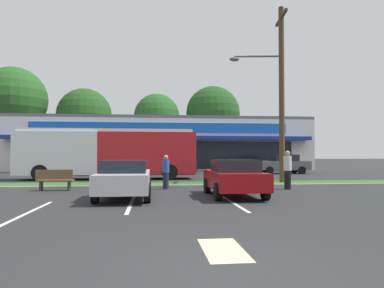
% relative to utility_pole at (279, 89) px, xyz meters
% --- Properties ---
extents(ground_plane, '(240.00, 240.00, 0.00)m').
position_rel_utility_pole_xyz_m(ground_plane, '(-6.06, -14.19, -5.24)').
color(ground_plane, '#262628').
extents(grass_median, '(56.00, 2.20, 0.12)m').
position_rel_utility_pole_xyz_m(grass_median, '(-6.06, -0.19, -5.18)').
color(grass_median, '#2D5B23').
rests_on(grass_median, ground_plane).
extents(curb_lip, '(56.00, 0.24, 0.12)m').
position_rel_utility_pole_xyz_m(curb_lip, '(-6.06, -1.41, -5.18)').
color(curb_lip, '#99968C').
rests_on(curb_lip, ground_plane).
extents(parking_stripe_0, '(0.12, 4.80, 0.01)m').
position_rel_utility_pole_xyz_m(parking_stripe_0, '(-10.36, -8.77, -5.23)').
color(parking_stripe_0, silver).
rests_on(parking_stripe_0, ground_plane).
extents(parking_stripe_1, '(0.12, 4.80, 0.01)m').
position_rel_utility_pole_xyz_m(parking_stripe_1, '(-7.61, -6.91, -5.23)').
color(parking_stripe_1, silver).
rests_on(parking_stripe_1, ground_plane).
extents(parking_stripe_2, '(0.12, 4.80, 0.01)m').
position_rel_utility_pole_xyz_m(parking_stripe_2, '(-4.22, -6.96, -5.23)').
color(parking_stripe_2, silver).
rests_on(parking_stripe_2, ground_plane).
extents(lot_arrow, '(0.70, 1.60, 0.01)m').
position_rel_utility_pole_xyz_m(lot_arrow, '(-5.70, -13.10, -5.23)').
color(lot_arrow, beige).
rests_on(lot_arrow, ground_plane).
extents(storefront_building, '(30.88, 13.92, 5.45)m').
position_rel_utility_pole_xyz_m(storefront_building, '(-6.04, 22.09, -2.51)').
color(storefront_building, silver).
rests_on(storefront_building, ground_plane).
extents(tree_far_left, '(8.24, 8.24, 12.59)m').
position_rel_utility_pole_xyz_m(tree_far_left, '(-24.32, 28.25, 3.22)').
color(tree_far_left, '#473323').
rests_on(tree_far_left, ground_plane).
extents(tree_left, '(7.01, 7.01, 10.15)m').
position_rel_utility_pole_xyz_m(tree_left, '(-15.73, 28.84, 1.40)').
color(tree_left, '#473323').
rests_on(tree_left, ground_plane).
extents(tree_mid_left, '(6.10, 6.10, 9.71)m').
position_rel_utility_pole_xyz_m(tree_mid_left, '(-6.38, 29.28, 1.41)').
color(tree_mid_left, '#473323').
rests_on(tree_mid_left, ground_plane).
extents(tree_mid, '(7.46, 7.46, 11.08)m').
position_rel_utility_pole_xyz_m(tree_mid, '(1.40, 30.46, 2.11)').
color(tree_mid, '#473323').
rests_on(tree_mid, ground_plane).
extents(utility_pole, '(3.08, 2.40, 9.78)m').
position_rel_utility_pole_xyz_m(utility_pole, '(0.00, 0.00, 0.00)').
color(utility_pole, '#4C3826').
rests_on(utility_pole, ground_plane).
extents(city_bus, '(11.36, 2.88, 3.25)m').
position_rel_utility_pole_xyz_m(city_bus, '(-9.80, 4.92, -3.47)').
color(city_bus, '#AD191E').
rests_on(city_bus, ground_plane).
extents(bus_stop_bench, '(1.60, 0.45, 0.95)m').
position_rel_utility_pole_xyz_m(bus_stop_bench, '(-11.26, -2.43, -4.73)').
color(bus_stop_bench, brown).
rests_on(bus_stop_bench, ground_plane).
extents(car_0, '(1.94, 4.53, 1.42)m').
position_rel_utility_pole_xyz_m(car_0, '(-7.94, -5.57, -4.50)').
color(car_0, '#B7B7BC').
rests_on(car_0, ground_plane).
extents(car_1, '(4.42, 1.88, 1.61)m').
position_rel_utility_pole_xyz_m(car_1, '(3.97, 10.30, -4.42)').
color(car_1, '#515459').
rests_on(car_1, ground_plane).
extents(car_2, '(4.42, 1.87, 1.54)m').
position_rel_utility_pole_xyz_m(car_2, '(-5.64, 10.26, -4.44)').
color(car_2, navy).
rests_on(car_2, ground_plane).
extents(car_3, '(1.93, 4.11, 1.42)m').
position_rel_utility_pole_xyz_m(car_3, '(-3.77, -5.43, -4.50)').
color(car_3, maroon).
rests_on(car_3, ground_plane).
extents(car_4, '(4.25, 1.89, 1.49)m').
position_rel_utility_pole_xyz_m(car_4, '(-11.12, 9.96, -4.48)').
color(car_4, '#0C3F1E').
rests_on(car_4, ground_plane).
extents(pedestrian_near_bench, '(0.36, 0.36, 1.80)m').
position_rel_utility_pole_xyz_m(pedestrian_near_bench, '(-0.65, -2.89, -4.33)').
color(pedestrian_near_bench, black).
rests_on(pedestrian_near_bench, ground_plane).
extents(pedestrian_by_pole, '(0.32, 0.32, 1.60)m').
position_rel_utility_pole_xyz_m(pedestrian_by_pole, '(-6.29, -2.16, -4.43)').
color(pedestrian_by_pole, '#1E2338').
rests_on(pedestrian_by_pole, ground_plane).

